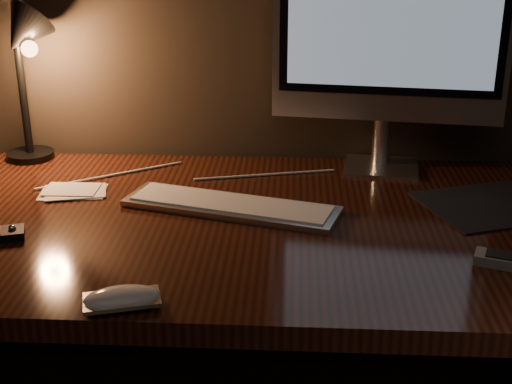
# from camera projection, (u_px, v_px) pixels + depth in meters

# --- Properties ---
(desk) EXTENTS (1.60, 0.75, 0.75)m
(desk) POSITION_uv_depth(u_px,v_px,m) (218.00, 262.00, 1.47)
(desk) COLOR #38170C
(desk) RESTS_ON ground
(monitor) EXTENTS (0.50, 0.17, 0.53)m
(monitor) POSITION_uv_depth(u_px,v_px,m) (391.00, 30.00, 1.51)
(monitor) COLOR silver
(monitor) RESTS_ON desk
(keyboard) EXTENTS (0.44, 0.23, 0.02)m
(keyboard) POSITION_uv_depth(u_px,v_px,m) (231.00, 205.00, 1.40)
(keyboard) COLOR silver
(keyboard) RESTS_ON desk
(mousepad) EXTENTS (0.33, 0.30, 0.00)m
(mousepad) POSITION_uv_depth(u_px,v_px,m) (495.00, 205.00, 1.42)
(mousepad) COLOR black
(mousepad) RESTS_ON desk
(mouse) EXTENTS (0.12, 0.09, 0.02)m
(mouse) POSITION_uv_depth(u_px,v_px,m) (122.00, 301.00, 1.05)
(mouse) COLOR white
(mouse) RESTS_ON desk
(papers) EXTENTS (0.14, 0.10, 0.01)m
(papers) POSITION_uv_depth(u_px,v_px,m) (73.00, 191.00, 1.48)
(papers) COLOR white
(papers) RESTS_ON desk
(desk_lamp) EXTENTS (0.18, 0.19, 0.37)m
(desk_lamp) POSITION_uv_depth(u_px,v_px,m) (24.00, 56.00, 1.57)
(desk_lamp) COLOR black
(desk_lamp) RESTS_ON desk
(cable) EXTENTS (0.61, 0.26, 0.01)m
(cable) POSITION_uv_depth(u_px,v_px,m) (187.00, 177.00, 1.56)
(cable) COLOR white
(cable) RESTS_ON desk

